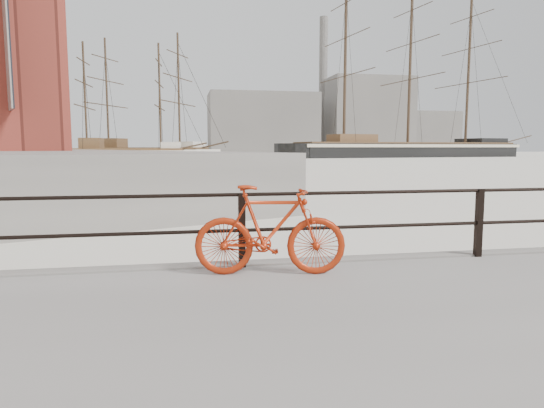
{
  "coord_description": "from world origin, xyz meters",
  "views": [
    {
      "loc": [
        -4.27,
        -6.5,
        1.95
      ],
      "look_at": [
        -2.78,
        1.5,
        1.0
      ],
      "focal_mm": 32.0,
      "sensor_mm": 36.0,
      "label": 1
    }
  ],
  "objects_px": {
    "bicycle": "(270,230)",
    "schooner_left": "(125,161)",
    "barque_black": "(407,157)",
    "schooner_mid": "(144,159)"
  },
  "relations": [
    {
      "from": "bicycle",
      "to": "schooner_left",
      "type": "distance_m",
      "value": 69.89
    },
    {
      "from": "bicycle",
      "to": "barque_black",
      "type": "height_order",
      "value": "barque_black"
    },
    {
      "from": "bicycle",
      "to": "schooner_mid",
      "type": "xyz_separation_m",
      "value": [
        -7.17,
        77.09,
        -0.92
      ]
    },
    {
      "from": "schooner_mid",
      "to": "bicycle",
      "type": "bearing_deg",
      "value": -58.46
    },
    {
      "from": "barque_black",
      "to": "schooner_left",
      "type": "distance_m",
      "value": 57.39
    },
    {
      "from": "barque_black",
      "to": "schooner_left",
      "type": "height_order",
      "value": "barque_black"
    },
    {
      "from": "schooner_mid",
      "to": "schooner_left",
      "type": "relative_size",
      "value": 1.23
    },
    {
      "from": "barque_black",
      "to": "bicycle",
      "type": "bearing_deg",
      "value": -126.72
    },
    {
      "from": "bicycle",
      "to": "barque_black",
      "type": "distance_m",
      "value": 98.71
    },
    {
      "from": "bicycle",
      "to": "schooner_left",
      "type": "bearing_deg",
      "value": 107.15
    }
  ]
}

